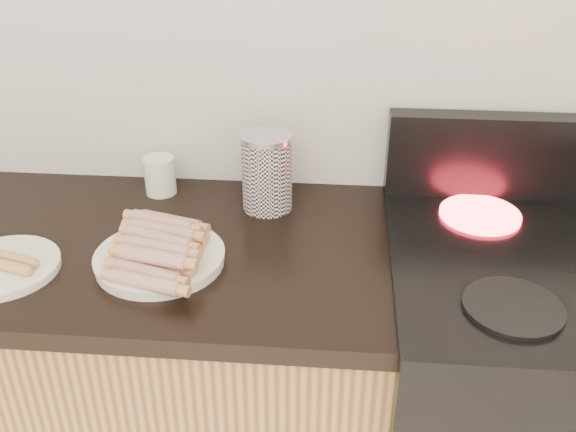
# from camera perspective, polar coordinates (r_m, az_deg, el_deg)

# --- Properties ---
(wall_back) EXTENTS (4.00, 0.04, 2.60)m
(wall_back) POSITION_cam_1_polar(r_m,az_deg,el_deg) (1.51, -6.41, 16.92)
(wall_back) COLOR silver
(wall_back) RESTS_ON ground
(stove) EXTENTS (0.76, 0.65, 0.91)m
(stove) POSITION_cam_1_polar(r_m,az_deg,el_deg) (1.69, 21.26, -16.70)
(stove) COLOR black
(stove) RESTS_ON floor
(stove_panel) EXTENTS (0.76, 0.06, 0.20)m
(stove_panel) POSITION_cam_1_polar(r_m,az_deg,el_deg) (1.61, 22.41, 4.80)
(stove_panel) COLOR black
(stove_panel) RESTS_ON stove
(burner_near_left) EXTENTS (0.18, 0.18, 0.01)m
(burner_near_left) POSITION_cam_1_polar(r_m,az_deg,el_deg) (1.23, 19.38, -7.65)
(burner_near_left) COLOR black
(burner_near_left) RESTS_ON stove
(burner_far_left) EXTENTS (0.18, 0.18, 0.01)m
(burner_far_left) POSITION_cam_1_polar(r_m,az_deg,el_deg) (1.51, 16.70, 0.14)
(burner_far_left) COLOR #FF1E2D
(burner_far_left) RESTS_ON stove
(main_plate) EXTENTS (0.33, 0.33, 0.02)m
(main_plate) POSITION_cam_1_polar(r_m,az_deg,el_deg) (1.33, -11.31, -3.81)
(main_plate) COLOR silver
(main_plate) RESTS_ON counter_slab
(side_plate) EXTENTS (0.28, 0.28, 0.02)m
(side_plate) POSITION_cam_1_polar(r_m,az_deg,el_deg) (1.40, -24.01, -4.19)
(side_plate) COLOR white
(side_plate) RESTS_ON counter_slab
(hotdog_pile) EXTENTS (0.14, 0.30, 0.06)m
(hotdog_pile) POSITION_cam_1_polar(r_m,az_deg,el_deg) (1.31, -11.45, -2.59)
(hotdog_pile) COLOR brown
(hotdog_pile) RESTS_ON main_plate
(plain_sausages) EXTENTS (0.14, 0.09, 0.02)m
(plain_sausages) POSITION_cam_1_polar(r_m,az_deg,el_deg) (1.39, -24.17, -3.54)
(plain_sausages) COLOR #C87B53
(plain_sausages) RESTS_ON side_plate
(canister) EXTENTS (0.12, 0.12, 0.18)m
(canister) POSITION_cam_1_polar(r_m,az_deg,el_deg) (1.47, -1.88, 3.97)
(canister) COLOR silver
(canister) RESTS_ON counter_slab
(mug) EXTENTS (0.10, 0.10, 0.09)m
(mug) POSITION_cam_1_polar(r_m,az_deg,el_deg) (1.58, -11.32, 3.56)
(mug) COLOR white
(mug) RESTS_ON counter_slab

